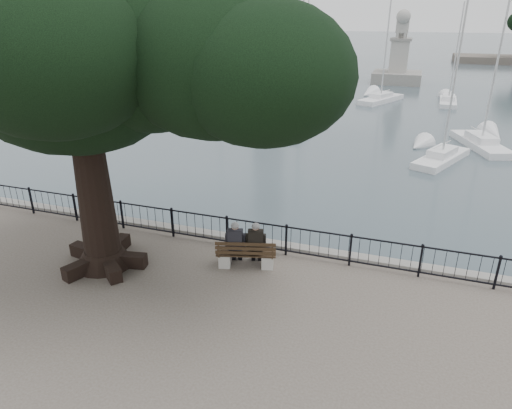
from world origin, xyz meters
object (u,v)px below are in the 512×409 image
at_px(bench, 246,257).
at_px(person_right, 256,245).
at_px(tree, 106,47).
at_px(lion_monument, 398,65).
at_px(person_left, 236,245).

distance_m(bench, person_right, 0.48).
bearing_deg(bench, person_right, 34.53).
xyz_separation_m(tree, lion_monument, (5.19, 49.64, -5.23)).
bearing_deg(person_right, tree, -159.83).
relative_size(bench, person_left, 1.25).
relative_size(bench, tree, 0.16).
xyz_separation_m(person_right, lion_monument, (1.69, 48.35, 0.41)).
bearing_deg(tree, lion_monument, 84.03).
distance_m(person_right, lion_monument, 48.38).
xyz_separation_m(bench, tree, (-3.25, -1.11, 5.99)).
bearing_deg(bench, lion_monument, 87.71).
distance_m(person_left, person_right, 0.61).
height_order(tree, lion_monument, tree).
height_order(person_left, lion_monument, lion_monument).
relative_size(person_left, person_right, 1.00).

